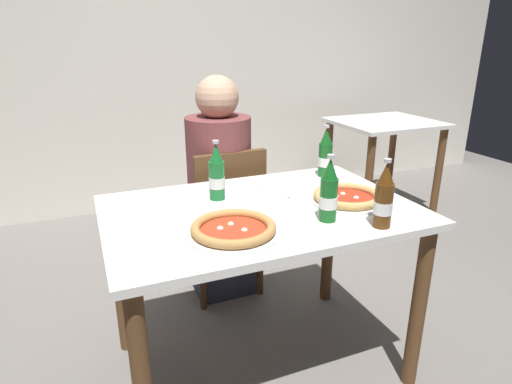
{
  "coord_description": "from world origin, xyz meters",
  "views": [
    {
      "loc": [
        -0.62,
        -1.45,
        1.38
      ],
      "look_at": [
        0.0,
        0.05,
        0.8
      ],
      "focal_mm": 30.29,
      "sensor_mm": 36.0,
      "label": 1
    }
  ],
  "objects_px": {
    "beer_bottle_center": "(329,193)",
    "napkin_with_cutlery": "(268,193)",
    "chair_behind_table": "(224,214)",
    "pizza_marinara_far": "(233,230)",
    "diner_seated": "(220,194)",
    "pizza_margherita_near": "(347,197)",
    "beer_bottle_extra": "(217,175)",
    "dining_table_main": "(261,234)",
    "dining_table_background": "(384,140)",
    "beer_bottle_left": "(325,155)",
    "beer_bottle_right": "(384,199)"
  },
  "relations": [
    {
      "from": "pizza_marinara_far",
      "to": "beer_bottle_center",
      "type": "height_order",
      "value": "beer_bottle_center"
    },
    {
      "from": "chair_behind_table",
      "to": "beer_bottle_extra",
      "type": "distance_m",
      "value": 0.61
    },
    {
      "from": "dining_table_main",
      "to": "beer_bottle_left",
      "type": "height_order",
      "value": "beer_bottle_left"
    },
    {
      "from": "dining_table_main",
      "to": "dining_table_background",
      "type": "distance_m",
      "value": 2.17
    },
    {
      "from": "pizza_marinara_far",
      "to": "beer_bottle_extra",
      "type": "xyz_separation_m",
      "value": [
        0.06,
        0.36,
        0.08
      ]
    },
    {
      "from": "pizza_marinara_far",
      "to": "beer_bottle_left",
      "type": "distance_m",
      "value": 0.79
    },
    {
      "from": "beer_bottle_center",
      "to": "beer_bottle_right",
      "type": "height_order",
      "value": "same"
    },
    {
      "from": "diner_seated",
      "to": "beer_bottle_left",
      "type": "distance_m",
      "value": 0.63
    },
    {
      "from": "pizza_marinara_far",
      "to": "beer_bottle_extra",
      "type": "relative_size",
      "value": 1.27
    },
    {
      "from": "chair_behind_table",
      "to": "pizza_marinara_far",
      "type": "relative_size",
      "value": 2.72
    },
    {
      "from": "beer_bottle_left",
      "to": "beer_bottle_right",
      "type": "xyz_separation_m",
      "value": [
        -0.12,
        -0.59,
        0.0
      ]
    },
    {
      "from": "dining_table_main",
      "to": "beer_bottle_right",
      "type": "distance_m",
      "value": 0.51
    },
    {
      "from": "dining_table_background",
      "to": "beer_bottle_left",
      "type": "xyz_separation_m",
      "value": [
        -1.23,
        -1.1,
        0.26
      ]
    },
    {
      "from": "chair_behind_table",
      "to": "pizza_margherita_near",
      "type": "distance_m",
      "value": 0.8
    },
    {
      "from": "diner_seated",
      "to": "beer_bottle_center",
      "type": "height_order",
      "value": "diner_seated"
    },
    {
      "from": "beer_bottle_right",
      "to": "beer_bottle_extra",
      "type": "relative_size",
      "value": 1.0
    },
    {
      "from": "beer_bottle_center",
      "to": "napkin_with_cutlery",
      "type": "relative_size",
      "value": 1.09
    },
    {
      "from": "diner_seated",
      "to": "pizza_margherita_near",
      "type": "bearing_deg",
      "value": -67.3
    },
    {
      "from": "napkin_with_cutlery",
      "to": "diner_seated",
      "type": "bearing_deg",
      "value": 95.81
    },
    {
      "from": "pizza_margherita_near",
      "to": "beer_bottle_center",
      "type": "xyz_separation_m",
      "value": [
        -0.17,
        -0.13,
        0.08
      ]
    },
    {
      "from": "beer_bottle_right",
      "to": "pizza_margherita_near",
      "type": "bearing_deg",
      "value": 84.67
    },
    {
      "from": "chair_behind_table",
      "to": "beer_bottle_center",
      "type": "distance_m",
      "value": 0.9
    },
    {
      "from": "beer_bottle_left",
      "to": "napkin_with_cutlery",
      "type": "bearing_deg",
      "value": -159.69
    },
    {
      "from": "dining_table_main",
      "to": "pizza_margherita_near",
      "type": "relative_size",
      "value": 4.06
    },
    {
      "from": "chair_behind_table",
      "to": "pizza_margherita_near",
      "type": "xyz_separation_m",
      "value": [
        0.3,
        -0.69,
        0.29
      ]
    },
    {
      "from": "beer_bottle_left",
      "to": "beer_bottle_extra",
      "type": "relative_size",
      "value": 1.0
    },
    {
      "from": "beer_bottle_left",
      "to": "beer_bottle_center",
      "type": "bearing_deg",
      "value": -119.74
    },
    {
      "from": "beer_bottle_left",
      "to": "napkin_with_cutlery",
      "type": "relative_size",
      "value": 1.09
    },
    {
      "from": "beer_bottle_left",
      "to": "beer_bottle_center",
      "type": "distance_m",
      "value": 0.55
    },
    {
      "from": "chair_behind_table",
      "to": "pizza_marinara_far",
      "type": "distance_m",
      "value": 0.88
    },
    {
      "from": "chair_behind_table",
      "to": "beer_bottle_center",
      "type": "bearing_deg",
      "value": 96.17
    },
    {
      "from": "diner_seated",
      "to": "pizza_margherita_near",
      "type": "height_order",
      "value": "diner_seated"
    },
    {
      "from": "dining_table_background",
      "to": "pizza_margherita_near",
      "type": "xyz_separation_m",
      "value": [
        -1.33,
        -1.44,
        0.18
      ]
    },
    {
      "from": "beer_bottle_center",
      "to": "napkin_with_cutlery",
      "type": "xyz_separation_m",
      "value": [
        -0.08,
        0.34,
        -0.1
      ]
    },
    {
      "from": "dining_table_main",
      "to": "beer_bottle_extra",
      "type": "relative_size",
      "value": 4.86
    },
    {
      "from": "dining_table_main",
      "to": "diner_seated",
      "type": "bearing_deg",
      "value": 86.53
    },
    {
      "from": "dining_table_background",
      "to": "pizza_marinara_far",
      "type": "relative_size",
      "value": 2.56
    },
    {
      "from": "pizza_marinara_far",
      "to": "beer_bottle_left",
      "type": "relative_size",
      "value": 1.27
    },
    {
      "from": "pizza_margherita_near",
      "to": "beer_bottle_right",
      "type": "height_order",
      "value": "beer_bottle_right"
    },
    {
      "from": "chair_behind_table",
      "to": "beer_bottle_extra",
      "type": "height_order",
      "value": "beer_bottle_extra"
    },
    {
      "from": "beer_bottle_left",
      "to": "beer_bottle_right",
      "type": "bearing_deg",
      "value": -101.74
    },
    {
      "from": "pizza_margherita_near",
      "to": "beer_bottle_extra",
      "type": "height_order",
      "value": "beer_bottle_extra"
    },
    {
      "from": "diner_seated",
      "to": "beer_bottle_right",
      "type": "xyz_separation_m",
      "value": [
        0.28,
        -0.98,
        0.27
      ]
    },
    {
      "from": "pizza_marinara_far",
      "to": "dining_table_background",
      "type": "bearing_deg",
      "value": 39.98
    },
    {
      "from": "beer_bottle_left",
      "to": "pizza_marinara_far",
      "type": "bearing_deg",
      "value": -143.64
    },
    {
      "from": "pizza_margherita_near",
      "to": "beer_bottle_center",
      "type": "relative_size",
      "value": 1.2
    },
    {
      "from": "dining_table_background",
      "to": "beer_bottle_extra",
      "type": "height_order",
      "value": "beer_bottle_extra"
    },
    {
      "from": "pizza_margherita_near",
      "to": "beer_bottle_extra",
      "type": "bearing_deg",
      "value": 153.21
    },
    {
      "from": "dining_table_main",
      "to": "dining_table_background",
      "type": "bearing_deg",
      "value": 39.16
    },
    {
      "from": "dining_table_background",
      "to": "chair_behind_table",
      "type": "bearing_deg",
      "value": -155.14
    }
  ]
}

